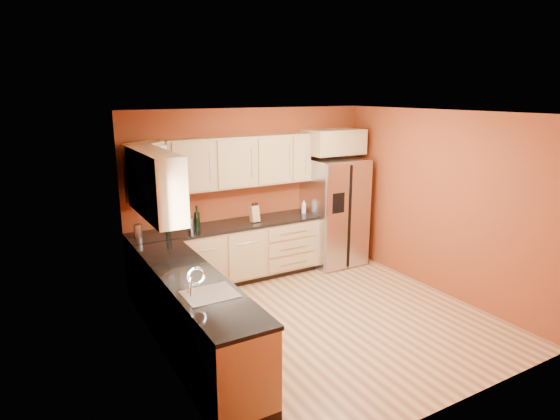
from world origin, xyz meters
The scene contains 23 objects.
floor centered at (0.00, 0.00, 0.00)m, with size 4.00×4.00×0.00m, color brown.
ceiling centered at (0.00, 0.00, 2.60)m, with size 4.00×4.00×0.00m, color white.
wall_back centered at (0.00, 2.00, 1.30)m, with size 4.00×0.04×2.60m, color maroon.
wall_front centered at (0.00, -2.00, 1.30)m, with size 4.00×0.04×2.60m, color maroon.
wall_left centered at (-2.00, 0.00, 1.30)m, with size 0.04×4.00×2.60m, color maroon.
wall_right centered at (2.00, 0.00, 1.30)m, with size 0.04×4.00×2.60m, color maroon.
base_cabinets_back centered at (-0.55, 1.70, 0.44)m, with size 2.90×0.60×0.88m, color #9E764D.
base_cabinets_left centered at (-1.70, 0.00, 0.44)m, with size 0.60×2.80×0.88m, color #9E764D.
countertop_back centered at (-0.55, 1.69, 0.90)m, with size 2.90×0.62×0.04m, color black.
countertop_left centered at (-1.69, 0.00, 0.90)m, with size 0.62×2.80×0.04m, color black.
upper_cabinets_back centered at (-0.25, 1.83, 1.83)m, with size 2.30×0.33×0.75m, color #9E764D.
upper_cabinets_left centered at (-1.83, 0.72, 1.83)m, with size 0.33×1.35×0.75m, color #9E764D.
corner_upper_cabinet centered at (-1.67, 1.67, 1.83)m, with size 0.62×0.33×0.75m, color #9E764D.
over_fridge_cabinet centered at (1.35, 1.70, 2.05)m, with size 0.92×0.60×0.40m, color #9E764D.
refrigerator centered at (1.35, 1.62, 0.89)m, with size 0.90×0.75×1.78m, color #ACACB1.
window centered at (-1.98, -0.50, 1.55)m, with size 0.03×0.90×1.00m, color white.
sink_faucet centered at (-1.69, -0.50, 1.07)m, with size 0.50×0.42×0.30m, color white, non-canonical shape.
canister_left centered at (-1.85, 1.71, 1.01)m, with size 0.11×0.11×0.18m, color #ACACB1.
canister_right centered at (-1.10, 1.69, 1.01)m, with size 0.11×0.11×0.18m, color #ACACB1.
wine_bottle_a centered at (-1.44, 1.70, 1.08)m, with size 0.07×0.07×0.31m, color black, non-canonical shape.
wine_bottle_b centered at (-1.05, 1.62, 1.10)m, with size 0.08×0.08×0.36m, color black, non-canonical shape.
knife_block centered at (-0.13, 1.65, 1.04)m, with size 0.12×0.11×0.24m, color tan.
soap_dispenser centered at (0.80, 1.71, 1.03)m, with size 0.07×0.07×0.21m, color silver.
Camera 1 is at (-3.19, -4.48, 2.83)m, focal length 30.00 mm.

